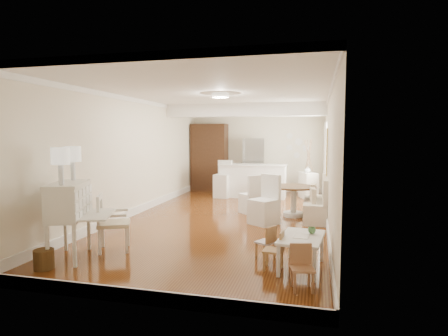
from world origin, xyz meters
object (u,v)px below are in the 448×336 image
at_px(gustavian_armchair, 114,222).
at_px(slip_chair_near, 264,200).
at_px(kids_chair_b, 265,242).
at_px(slip_chair_far, 251,194).
at_px(secretary_bureau, 69,221).
at_px(dining_table, 294,201).
at_px(breakfast_counter, 253,181).
at_px(wicker_basket, 44,259).
at_px(bar_stool_left, 223,179).
at_px(fridge, 264,166).
at_px(kids_chair_c, 302,268).
at_px(bar_stool_right, 262,184).
at_px(sideboard, 308,185).
at_px(kids_chair_a, 273,250).
at_px(kids_table, 301,252).
at_px(pantry_cabinet, 210,157).

height_order(gustavian_armchair, slip_chair_near, slip_chair_near).
bearing_deg(kids_chair_b, slip_chair_far, -136.08).
relative_size(secretary_bureau, slip_chair_far, 1.25).
distance_m(gustavian_armchair, kids_chair_b, 2.52).
height_order(secretary_bureau, gustavian_armchair, secretary_bureau).
xyz_separation_m(dining_table, breakfast_counter, (-1.39, 2.45, 0.15)).
height_order(wicker_basket, slip_chair_near, slip_chair_near).
height_order(gustavian_armchair, breakfast_counter, breakfast_counter).
relative_size(secretary_bureau, kids_chair_b, 2.26).
bearing_deg(bar_stool_left, dining_table, -34.84).
height_order(slip_chair_far, fridge, fridge).
distance_m(breakfast_counter, bar_stool_left, 0.94).
bearing_deg(kids_chair_c, gustavian_armchair, 150.70).
bearing_deg(bar_stool_right, kids_chair_b, -80.18).
height_order(fridge, sideboard, fridge).
height_order(slip_chair_near, sideboard, slip_chair_near).
bearing_deg(slip_chair_near, kids_chair_a, -45.27).
bearing_deg(kids_table, kids_chair_a, -161.52).
relative_size(kids_table, bar_stool_left, 0.84).
distance_m(wicker_basket, slip_chair_far, 5.07).
relative_size(kids_table, kids_chair_a, 1.66).
bearing_deg(breakfast_counter, kids_chair_a, -77.72).
distance_m(wicker_basket, kids_chair_b, 3.27).
height_order(bar_stool_right, pantry_cabinet, pantry_cabinet).
distance_m(bar_stool_right, fridge, 1.43).
distance_m(kids_table, fridge, 7.22).
bearing_deg(sideboard, dining_table, -115.84).
relative_size(dining_table, slip_chair_near, 0.99).
xyz_separation_m(fridge, sideboard, (1.46, -0.85, -0.50)).
distance_m(pantry_cabinet, sideboard, 3.55).
relative_size(breakfast_counter, bar_stool_left, 1.80).
bearing_deg(slip_chair_far, secretary_bureau, 16.83).
relative_size(kids_chair_b, pantry_cabinet, 0.23).
relative_size(wicker_basket, slip_chair_near, 0.26).
xyz_separation_m(bar_stool_left, fridge, (1.10, 1.30, 0.33)).
bearing_deg(bar_stool_left, slip_chair_far, -49.92).
xyz_separation_m(gustavian_armchair, kids_chair_a, (2.68, -0.26, -0.18)).
bearing_deg(slip_chair_near, kids_chair_c, -40.29).
bearing_deg(sideboard, gustavian_armchair, -136.46).
bearing_deg(kids_chair_a, pantry_cabinet, -152.40).
bearing_deg(dining_table, kids_table, -84.74).
xyz_separation_m(secretary_bureau, kids_chair_a, (3.13, 0.28, -0.31)).
distance_m(kids_chair_c, slip_chair_far, 4.63).
distance_m(slip_chair_near, pantry_cabinet, 5.17).
bearing_deg(wicker_basket, slip_chair_far, 63.93).
distance_m(kids_chair_c, sideboard, 6.95).
bearing_deg(kids_chair_a, slip_chair_near, -164.48).
bearing_deg(wicker_basket, dining_table, 53.63).
bearing_deg(kids_chair_b, breakfast_counter, -138.11).
distance_m(slip_chair_near, slip_chair_far, 1.16).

